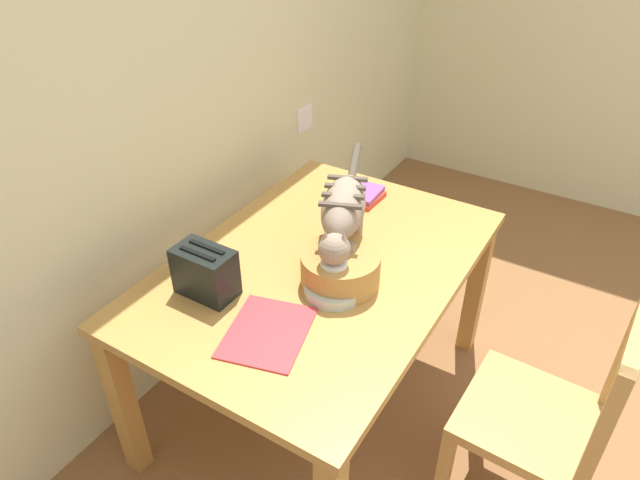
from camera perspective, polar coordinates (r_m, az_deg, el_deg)
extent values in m
cube|color=beige|center=(2.20, -16.94, 14.40)|extent=(5.36, 0.10, 2.50)
cube|color=white|center=(2.99, -1.53, 12.07)|extent=(0.13, 0.01, 0.13)
cube|color=#B8823D|center=(2.06, 0.00, -2.70)|extent=(1.37, 0.95, 0.03)
cube|color=#A97738|center=(2.09, 0.00, -3.85)|extent=(1.29, 0.87, 0.07)
cube|color=#B8823D|center=(2.63, 15.33, -4.72)|extent=(0.07, 0.07, 0.69)
cube|color=#B8823D|center=(2.19, -19.12, -15.22)|extent=(0.07, 0.07, 0.69)
cube|color=#B8823D|center=(2.89, -0.58, 0.65)|extent=(0.07, 0.07, 0.69)
ellipsoid|color=gray|center=(1.97, 2.40, 3.39)|extent=(0.39, 0.27, 0.16)
cube|color=brown|center=(2.02, 2.79, 6.21)|extent=(0.07, 0.14, 0.01)
cube|color=brown|center=(1.97, 2.55, 5.35)|extent=(0.07, 0.14, 0.01)
cube|color=brown|center=(1.91, 2.30, 4.44)|extent=(0.07, 0.14, 0.01)
cube|color=brown|center=(1.86, 2.03, 3.49)|extent=(0.07, 0.14, 0.01)
cylinder|color=gray|center=(1.94, 3.01, -2.14)|extent=(0.04, 0.04, 0.14)
cylinder|color=gray|center=(1.95, 0.59, -1.90)|extent=(0.04, 0.04, 0.14)
cylinder|color=gray|center=(2.15, 3.86, 1.82)|extent=(0.04, 0.04, 0.14)
cylinder|color=gray|center=(2.16, 1.68, 2.02)|extent=(0.04, 0.04, 0.14)
sphere|color=gray|center=(1.81, 1.44, -0.93)|extent=(0.11, 0.11, 0.11)
cone|color=gray|center=(1.78, 2.39, 0.16)|extent=(0.04, 0.04, 0.04)
cone|color=gray|center=(1.79, 0.55, 0.33)|extent=(0.04, 0.04, 0.04)
cylinder|color=brown|center=(2.22, 3.42, 7.52)|extent=(0.23, 0.12, 0.09)
cylinder|color=#B1BAAD|center=(1.91, 1.38, -4.89)|extent=(0.20, 0.20, 0.04)
cylinder|color=white|center=(1.87, 1.40, -3.32)|extent=(0.09, 0.09, 0.09)
torus|color=white|center=(1.90, 2.26, -2.33)|extent=(0.07, 0.01, 0.07)
cube|color=red|center=(1.78, -5.29, -9.18)|extent=(0.35, 0.31, 0.01)
cube|color=red|center=(2.43, 4.48, 4.30)|extent=(0.17, 0.13, 0.02)
cube|color=#904798|center=(2.43, 4.43, 4.79)|extent=(0.17, 0.13, 0.02)
cylinder|color=#B17F3E|center=(1.93, 2.06, -2.90)|extent=(0.27, 0.27, 0.12)
cylinder|color=#4F391C|center=(1.92, 2.06, -2.76)|extent=(0.22, 0.22, 0.10)
cube|color=black|center=(1.91, -11.43, -3.17)|extent=(0.12, 0.20, 0.17)
cube|color=black|center=(1.84, -12.18, -1.34)|extent=(0.02, 0.14, 0.01)
cube|color=black|center=(1.87, -11.29, -0.68)|extent=(0.02, 0.14, 0.01)
cube|color=#BA8645|center=(2.05, 20.22, -16.41)|extent=(0.44, 0.44, 0.04)
cube|color=#BA8645|center=(1.74, 29.19, -8.55)|extent=(0.42, 0.06, 0.08)
cube|color=#BA8645|center=(1.73, 26.30, -17.23)|extent=(0.04, 0.04, 0.48)
cube|color=#BA8645|center=(2.01, 28.43, -9.59)|extent=(0.04, 0.04, 0.48)
cube|color=#BA8645|center=(2.13, 12.26, -21.88)|extent=(0.04, 0.04, 0.41)
cube|color=#BA8645|center=(2.36, 16.02, -15.17)|extent=(0.04, 0.04, 0.41)
cube|color=#BA8645|center=(2.34, 25.03, -18.28)|extent=(0.04, 0.04, 0.41)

